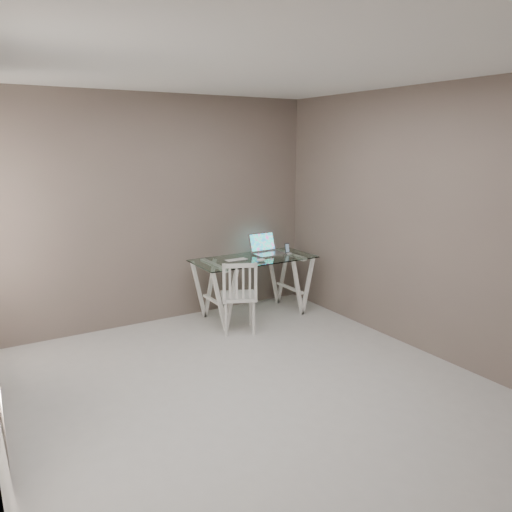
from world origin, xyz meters
The scene contains 7 objects.
room centered at (-0.06, 0.02, 1.72)m, with size 4.50×4.52×2.71m.
desk centered at (1.04, 1.77, 0.38)m, with size 1.50×0.70×0.75m.
chair centered at (0.60, 1.35, 0.47)m, with size 0.51×0.51×0.85m.
laptop centered at (1.31, 1.91, 0.81)m, with size 0.38×0.35×0.26m.
keyboard centered at (0.80, 1.79, 0.75)m, with size 0.28×0.12×0.01m, color silver.
mouse centered at (1.03, 1.57, 0.76)m, with size 0.12×0.07×0.04m, color white.
phone_dock centered at (1.54, 1.76, 0.78)m, with size 0.07×0.07×0.14m.
Camera 1 is at (-2.04, -3.38, 2.13)m, focal length 35.00 mm.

